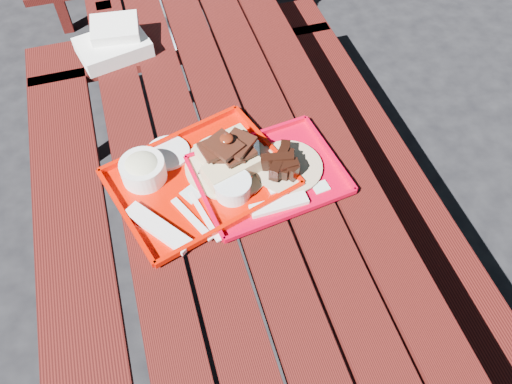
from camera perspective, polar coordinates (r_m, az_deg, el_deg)
ground at (r=2.13m, az=-1.19°, el=-9.95°), size 60.00×60.00×0.00m
picnic_table_near at (r=1.65m, az=-1.51°, el=-1.30°), size 1.41×2.40×0.75m
near_tray at (r=1.45m, az=-6.95°, el=2.56°), size 0.57×0.50×0.15m
far_tray at (r=1.45m, az=1.29°, el=1.87°), size 0.45×0.37×0.07m
white_cloth at (r=1.93m, az=-15.95°, el=16.15°), size 0.28×0.23×0.10m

